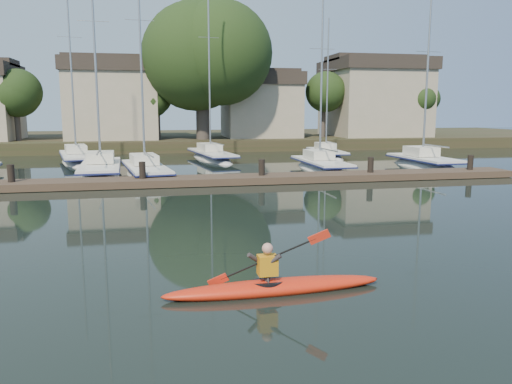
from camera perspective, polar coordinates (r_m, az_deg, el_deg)
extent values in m
plane|color=black|center=(11.80, 0.66, -9.11)|extent=(160.00, 160.00, 0.00)
ellipsoid|color=red|center=(10.53, 2.14, -10.87)|extent=(4.68, 0.78, 0.35)
cylinder|color=black|center=(10.45, 1.31, -10.35)|extent=(0.72, 0.72, 0.09)
imported|color=#2B2629|center=(10.33, 1.31, -8.42)|extent=(0.25, 0.38, 1.01)
cube|color=#BE7D11|center=(10.32, 1.31, -8.35)|extent=(0.40, 0.30, 0.41)
sphere|color=tan|center=(10.22, 1.32, -6.47)|extent=(0.23, 0.23, 0.23)
cube|color=#49382A|center=(25.30, -6.01, 1.34)|extent=(34.00, 2.00, 0.35)
cylinder|color=black|center=(26.04, -26.13, 0.87)|extent=(0.32, 0.32, 1.80)
cylinder|color=black|center=(25.18, -12.82, 1.35)|extent=(0.32, 0.32, 1.80)
cylinder|color=black|center=(25.74, 0.65, 1.76)|extent=(0.32, 0.32, 1.80)
cylinder|color=black|center=(27.62, 12.93, 2.05)|extent=(0.32, 0.32, 1.80)
cylinder|color=black|center=(30.58, 23.24, 2.22)|extent=(0.32, 0.32, 1.80)
ellipsoid|color=silver|center=(30.19, -17.26, 1.19)|extent=(2.74, 9.16, 2.02)
cube|color=silver|center=(30.07, -17.35, 2.99)|extent=(2.54, 7.53, 0.15)
cube|color=#161C4E|center=(30.08, -17.34, 2.83)|extent=(2.63, 7.71, 0.09)
cube|color=beige|center=(30.57, -17.34, 3.84)|extent=(1.63, 2.61, 0.59)
cylinder|color=#9EA0A5|center=(30.35, -17.95, 15.22)|extent=(0.13, 0.13, 12.77)
cylinder|color=#9EA0A5|center=(28.64, -17.55, 4.39)|extent=(0.28, 3.44, 0.09)
cylinder|color=#9EA0A5|center=(30.55, -18.10, 18.07)|extent=(1.70, 0.13, 0.03)
ellipsoid|color=silver|center=(29.07, -12.45, 1.14)|extent=(3.39, 9.08, 1.87)
cube|color=silver|center=(28.96, -12.51, 2.88)|extent=(3.05, 7.49, 0.14)
cube|color=#161C4E|center=(28.97, -12.51, 2.73)|extent=(3.15, 7.68, 0.08)
cube|color=beige|center=(29.45, -12.68, 3.70)|extent=(1.74, 2.66, 0.54)
cylinder|color=#9EA0A5|center=(29.22, -13.06, 15.61)|extent=(0.12, 0.12, 12.81)
cylinder|color=#9EA0A5|center=(27.57, -12.20, 4.22)|extent=(0.59, 3.34, 0.08)
cylinder|color=#9EA0A5|center=(29.43, -13.17, 18.59)|extent=(1.56, 0.27, 0.03)
ellipsoid|color=silver|center=(31.51, 7.41, 1.92)|extent=(2.19, 7.95, 1.88)
cube|color=silver|center=(31.41, 7.44, 3.53)|extent=(2.07, 6.52, 0.14)
cube|color=#161C4E|center=(31.42, 7.44, 3.39)|extent=(2.15, 6.68, 0.08)
cube|color=beige|center=(31.82, 7.17, 4.28)|extent=(1.42, 2.24, 0.54)
cylinder|color=#9EA0A5|center=(31.55, 7.51, 13.55)|extent=(0.12, 0.12, 10.89)
cylinder|color=#9EA0A5|center=(30.22, 8.23, 4.79)|extent=(0.12, 3.01, 0.08)
cylinder|color=#9EA0A5|center=(31.67, 7.56, 15.91)|extent=(1.58, 0.05, 0.03)
ellipsoid|color=silver|center=(34.60, 18.62, 2.12)|extent=(2.51, 7.64, 2.05)
cube|color=silver|center=(34.49, 18.70, 3.72)|extent=(2.36, 6.27, 0.15)
cube|color=#161C4E|center=(34.50, 18.70, 3.58)|extent=(2.45, 6.43, 0.09)
cube|color=beige|center=(34.84, 18.35, 4.46)|extent=(1.58, 2.17, 0.59)
cylinder|color=#9EA0A5|center=(34.62, 18.99, 12.79)|extent=(0.13, 0.13, 10.81)
cylinder|color=#9EA0A5|center=(33.47, 19.81, 4.99)|extent=(0.18, 2.88, 0.09)
cylinder|color=#9EA0A5|center=(34.73, 19.11, 14.92)|extent=(1.73, 0.09, 0.03)
ellipsoid|color=silver|center=(37.86, -19.74, 2.70)|extent=(3.92, 9.23, 1.90)
cube|color=silver|center=(37.78, -19.82, 4.05)|extent=(3.49, 7.63, 0.14)
cube|color=#161C4E|center=(37.78, -19.81, 3.93)|extent=(3.60, 7.82, 0.08)
cube|color=beige|center=(38.28, -19.91, 4.67)|extent=(1.89, 2.75, 0.55)
cylinder|color=#9EA0A5|center=(38.05, -20.42, 13.94)|extent=(0.12, 0.12, 12.99)
cylinder|color=#9EA0A5|center=(36.37, -19.75, 5.13)|extent=(0.79, 3.36, 0.08)
cylinder|color=#9EA0A5|center=(38.22, -20.56, 16.26)|extent=(1.57, 0.36, 0.03)
ellipsoid|color=silver|center=(37.90, -5.09, 3.25)|extent=(3.44, 9.80, 1.82)
cube|color=silver|center=(37.82, -5.11, 4.55)|extent=(3.09, 8.07, 0.13)
cube|color=#161C4E|center=(37.83, -5.11, 4.43)|extent=(3.19, 8.28, 0.08)
cube|color=beige|center=(38.34, -5.34, 5.15)|extent=(1.73, 2.86, 0.53)
cylinder|color=#9EA0A5|center=(38.12, -5.38, 14.78)|extent=(0.12, 0.12, 13.45)
cylinder|color=#9EA0A5|center=(36.37, -4.53, 5.58)|extent=(0.63, 3.62, 0.08)
cylinder|color=#9EA0A5|center=(38.31, -5.42, 17.18)|extent=(1.52, 0.26, 0.03)
ellipsoid|color=silver|center=(39.97, 8.05, 3.54)|extent=(2.34, 7.41, 1.74)
cube|color=silver|center=(39.90, 8.08, 4.71)|extent=(2.17, 6.09, 0.13)
cube|color=#161C4E|center=(39.90, 8.07, 4.61)|extent=(2.25, 6.24, 0.07)
cube|color=beige|center=(40.29, 7.91, 5.24)|extent=(1.39, 2.12, 0.50)
cylinder|color=#9EA0A5|center=(40.01, 8.16, 11.99)|extent=(0.11, 0.11, 10.05)
cylinder|color=#9EA0A5|center=(38.79, 8.55, 5.65)|extent=(0.23, 2.78, 0.07)
cylinder|color=#9EA0A5|center=(40.09, 8.20, 13.71)|extent=(1.46, 0.11, 0.03)
cube|color=#252D16|center=(55.08, -9.04, 5.98)|extent=(90.00, 24.00, 1.00)
cube|color=tan|center=(49.07, -15.94, 9.41)|extent=(8.00, 8.00, 6.00)
cube|color=#2F2622|center=(49.22, -16.14, 13.60)|extent=(8.40, 8.40, 1.20)
cube|color=tan|center=(50.02, 0.49, 9.19)|extent=(7.00, 7.00, 5.00)
cube|color=#2F2622|center=(50.10, 0.50, 12.74)|extent=(7.35, 7.35, 1.20)
cube|color=tan|center=(53.80, 13.29, 9.76)|extent=(9.00, 9.00, 6.50)
cube|color=#2F2622|center=(53.98, 13.45, 13.85)|extent=(9.45, 9.45, 1.20)
cylinder|color=#433A36|center=(46.14, -6.12, 9.11)|extent=(1.20, 1.20, 5.00)
sphere|color=#1C3113|center=(46.38, -6.24, 15.30)|extent=(8.50, 8.50, 8.50)
cylinder|color=#433A36|center=(48.38, -25.59, 7.08)|extent=(0.48, 0.48, 3.00)
sphere|color=#1C3113|center=(48.38, -25.81, 10.03)|extent=(3.40, 3.40, 3.40)
cylinder|color=#433A36|center=(46.46, -11.12, 7.64)|extent=(0.38, 0.38, 2.80)
sphere|color=#1C3113|center=(46.45, -11.21, 10.35)|extent=(2.72, 2.72, 2.72)
cylinder|color=#433A36|center=(50.19, 7.64, 8.08)|extent=(0.50, 0.50, 3.20)
sphere|color=#1C3113|center=(50.20, 7.70, 11.11)|extent=(3.57, 3.57, 3.57)
cylinder|color=#433A36|center=(52.98, 18.54, 7.43)|extent=(0.41, 0.41, 2.60)
sphere|color=#1C3113|center=(52.96, 18.66, 9.75)|extent=(2.89, 2.89, 2.89)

